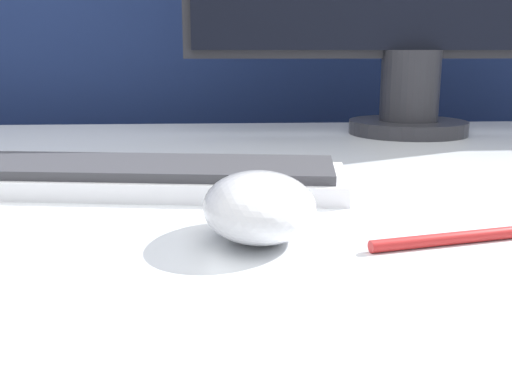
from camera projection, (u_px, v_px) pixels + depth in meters
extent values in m
cube|color=navy|center=(205.00, 124.00, 1.16)|extent=(5.00, 0.03, 1.43)
ellipsoid|color=silver|center=(259.00, 206.00, 0.39)|extent=(0.07, 0.10, 0.04)
cube|color=white|center=(138.00, 180.00, 0.53)|extent=(0.38, 0.16, 0.02)
cube|color=#38383D|center=(137.00, 167.00, 0.53)|extent=(0.36, 0.15, 0.01)
cylinder|color=#28282D|center=(408.00, 127.00, 0.89)|extent=(0.17, 0.17, 0.02)
cylinder|color=#28282D|center=(410.00, 86.00, 0.88)|extent=(0.09, 0.09, 0.10)
cylinder|color=red|center=(466.00, 237.00, 0.38)|extent=(0.13, 0.04, 0.01)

